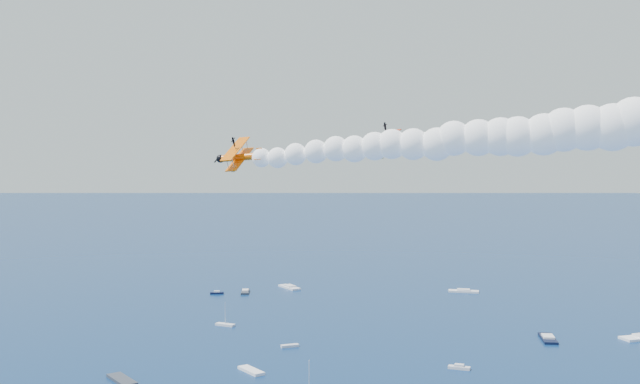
% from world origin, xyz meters
% --- Properties ---
extents(biplane_lead, '(8.48, 9.93, 7.63)m').
position_xyz_m(biplane_lead, '(12.84, 29.84, 54.79)').
color(biplane_lead, red).
extents(biplane_trail, '(8.22, 10.07, 7.99)m').
position_xyz_m(biplane_trail, '(-1.63, 10.09, 52.92)').
color(biplane_trail, '#F76505').
extents(smoke_trail_lead, '(66.59, 7.24, 11.82)m').
position_xyz_m(smoke_trail_lead, '(45.74, 29.71, 57.32)').
color(smoke_trail_lead, white).
extents(smoke_trail_trail, '(67.53, 25.99, 11.82)m').
position_xyz_m(smoke_trail_trail, '(30.87, 15.18, 55.45)').
color(smoke_trail_trail, white).
extents(spectator_boats, '(232.51, 177.65, 0.70)m').
position_xyz_m(spectator_boats, '(7.51, 118.44, 0.35)').
color(spectator_boats, white).
rests_on(spectator_boats, ground).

